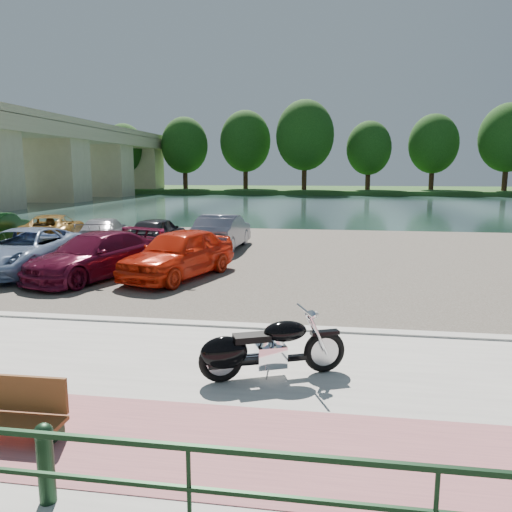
% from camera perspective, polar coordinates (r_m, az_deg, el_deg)
% --- Properties ---
extents(ground, '(200.00, 200.00, 0.00)m').
position_cam_1_polar(ground, '(8.42, 0.28, -12.98)').
color(ground, '#595447').
rests_on(ground, ground).
extents(promenade, '(60.00, 6.00, 0.10)m').
position_cam_1_polar(promenade, '(7.50, -0.88, -15.54)').
color(promenade, '#A7A59E').
rests_on(promenade, ground).
extents(pink_path, '(60.00, 2.00, 0.01)m').
position_cam_1_polar(pink_path, '(6.17, -3.37, -20.94)').
color(pink_path, '#925259').
rests_on(pink_path, promenade).
extents(kerb, '(60.00, 0.30, 0.14)m').
position_cam_1_polar(kerb, '(10.26, 1.95, -8.35)').
color(kerb, '#A7A59E').
rests_on(kerb, ground).
extents(parking_lot, '(60.00, 18.00, 0.04)m').
position_cam_1_polar(parking_lot, '(19.00, 5.17, -0.13)').
color(parking_lot, '#3E3A32').
rests_on(parking_lot, ground).
extents(river, '(120.00, 40.00, 0.00)m').
position_cam_1_polar(river, '(47.81, 7.39, 5.72)').
color(river, '#182B28').
rests_on(river, ground).
extents(far_bank, '(120.00, 24.00, 0.60)m').
position_cam_1_polar(far_bank, '(79.75, 7.98, 7.48)').
color(far_bank, '#1C4117').
rests_on(far_bank, ground).
extents(bridge, '(7.00, 56.00, 8.55)m').
position_cam_1_polar(bridge, '(56.81, -22.59, 11.26)').
color(bridge, tan).
rests_on(bridge, ground).
extents(railing, '(24.04, 0.05, 0.90)m').
position_cam_1_polar(railing, '(4.58, -7.73, -22.92)').
color(railing, black).
rests_on(railing, promenade).
extents(bollards, '(10.68, 0.18, 0.81)m').
position_cam_1_polar(bollards, '(5.58, -24.49, -20.28)').
color(bollards, black).
rests_on(bollards, promenade).
extents(far_trees, '(70.25, 10.68, 12.52)m').
position_cam_1_polar(far_trees, '(73.67, 11.52, 12.81)').
color(far_trees, '#341E13').
rests_on(far_trees, far_bank).
extents(motorcycle, '(2.22, 1.13, 1.05)m').
position_cam_1_polar(motorcycle, '(7.73, 0.46, -10.62)').
color(motorcycle, black).
rests_on(motorcycle, promenade).
extents(car_2, '(2.62, 5.15, 1.39)m').
position_cam_1_polar(car_2, '(17.54, -25.03, 0.55)').
color(car_2, '#7C92B5').
rests_on(car_2, parking_lot).
extents(car_3, '(3.39, 5.05, 1.36)m').
position_cam_1_polar(car_3, '(15.85, -17.94, 0.04)').
color(car_3, '#580C25').
rests_on(car_3, parking_lot).
extents(car_4, '(3.01, 4.71, 1.49)m').
position_cam_1_polar(car_4, '(15.29, -8.83, 0.31)').
color(car_4, red).
rests_on(car_4, parking_lot).
extents(car_6, '(3.62, 5.20, 1.32)m').
position_cam_1_polar(car_6, '(23.93, -22.19, 2.86)').
color(car_6, olive).
rests_on(car_6, parking_lot).
extents(car_7, '(2.76, 4.55, 1.23)m').
position_cam_1_polar(car_7, '(22.39, -16.96, 2.63)').
color(car_7, gray).
rests_on(car_7, parking_lot).
extents(car_8, '(1.72, 3.93, 1.32)m').
position_cam_1_polar(car_8, '(21.42, -11.24, 2.67)').
color(car_8, black).
rests_on(car_8, parking_lot).
extents(car_9, '(1.67, 4.43, 1.45)m').
position_cam_1_polar(car_9, '(20.75, -3.85, 2.80)').
color(car_9, slate).
rests_on(car_9, parking_lot).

